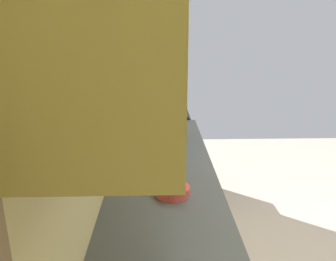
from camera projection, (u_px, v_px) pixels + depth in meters
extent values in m
cube|color=#ECD688|center=(96.00, 106.00, 1.88)|extent=(4.31, 0.12, 2.74)
cube|color=#4A4F4F|center=(164.00, 214.00, 1.63)|extent=(3.35, 0.67, 0.02)
cube|color=#332819|center=(216.00, 259.00, 2.01)|extent=(0.01, 0.01, 0.83)
cube|color=#332819|center=(206.00, 216.00, 2.46)|extent=(0.01, 0.01, 0.83)
cube|color=#332819|center=(198.00, 187.00, 2.91)|extent=(0.01, 0.01, 0.83)
cube|color=#D1C669|center=(127.00, 11.00, 1.34)|extent=(1.85, 0.34, 0.67)
cube|color=black|center=(160.00, 153.00, 3.67)|extent=(0.65, 0.61, 0.93)
cube|color=black|center=(188.00, 156.00, 3.69)|extent=(0.50, 0.01, 0.51)
cube|color=black|center=(160.00, 111.00, 3.53)|extent=(0.61, 0.58, 0.02)
cube|color=black|center=(132.00, 104.00, 3.50)|extent=(0.61, 0.04, 0.18)
cylinder|color=#38383D|center=(170.00, 113.00, 3.39)|extent=(0.11, 0.11, 0.01)
cylinder|color=#38383D|center=(169.00, 107.00, 3.66)|extent=(0.11, 0.11, 0.01)
cylinder|color=#38383D|center=(149.00, 113.00, 3.38)|extent=(0.11, 0.11, 0.01)
cylinder|color=#38383D|center=(150.00, 107.00, 3.66)|extent=(0.11, 0.11, 0.01)
cube|color=white|center=(159.00, 122.00, 2.62)|extent=(0.47, 0.35, 0.30)
cube|color=black|center=(182.00, 123.00, 2.58)|extent=(0.29, 0.01, 0.21)
cube|color=#2D2D33|center=(180.00, 116.00, 2.80)|extent=(0.09, 0.01, 0.21)
cylinder|color=#D84C47|center=(173.00, 190.00, 1.79)|extent=(0.19, 0.19, 0.05)
cylinder|color=#ED4A43|center=(173.00, 188.00, 1.79)|extent=(0.15, 0.15, 0.02)
cylinder|color=#B7BABF|center=(170.00, 154.00, 2.17)|extent=(0.15, 0.15, 0.16)
cylinder|color=black|center=(170.00, 141.00, 2.14)|extent=(0.04, 0.04, 0.02)
cylinder|color=#B7BABF|center=(170.00, 145.00, 2.24)|extent=(0.09, 0.02, 0.05)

